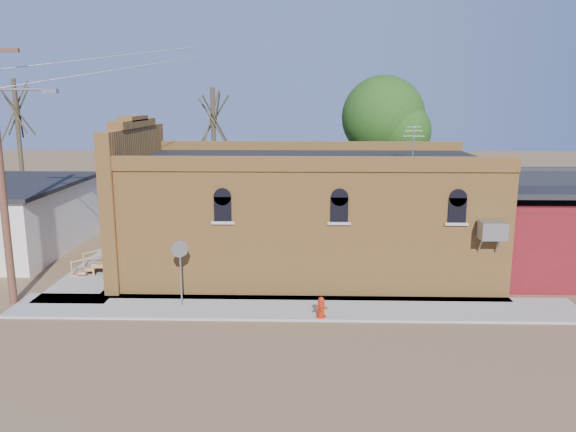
{
  "coord_description": "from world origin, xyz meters",
  "views": [
    {
      "loc": [
        1.75,
        -16.86,
        6.9
      ],
      "look_at": [
        1.17,
        4.67,
        2.4
      ],
      "focal_mm": 35.0,
      "sensor_mm": 36.0,
      "label": 1
    }
  ],
  "objects_px": {
    "fire_hydrant": "(321,307)",
    "utility_pole": "(1,165)",
    "stop_sign": "(180,255)",
    "brick_bar": "(300,213)",
    "trash_barrel": "(120,269)"
  },
  "relations": [
    {
      "from": "brick_bar",
      "to": "utility_pole",
      "type": "height_order",
      "value": "utility_pole"
    },
    {
      "from": "fire_hydrant",
      "to": "trash_barrel",
      "type": "height_order",
      "value": "trash_barrel"
    },
    {
      "from": "fire_hydrant",
      "to": "stop_sign",
      "type": "bearing_deg",
      "value": 150.55
    },
    {
      "from": "utility_pole",
      "to": "trash_barrel",
      "type": "xyz_separation_m",
      "value": [
        2.84,
        2.57,
        -4.32
      ]
    },
    {
      "from": "stop_sign",
      "to": "fire_hydrant",
      "type": "bearing_deg",
      "value": -15.75
    },
    {
      "from": "fire_hydrant",
      "to": "utility_pole",
      "type": "bearing_deg",
      "value": 155.45
    },
    {
      "from": "stop_sign",
      "to": "trash_barrel",
      "type": "bearing_deg",
      "value": 132.27
    },
    {
      "from": "trash_barrel",
      "to": "utility_pole",
      "type": "bearing_deg",
      "value": -137.9
    },
    {
      "from": "brick_bar",
      "to": "fire_hydrant",
      "type": "height_order",
      "value": "brick_bar"
    },
    {
      "from": "utility_pole",
      "to": "stop_sign",
      "type": "relative_size",
      "value": 3.94
    },
    {
      "from": "utility_pole",
      "to": "fire_hydrant",
      "type": "distance_m",
      "value": 11.43
    },
    {
      "from": "fire_hydrant",
      "to": "stop_sign",
      "type": "height_order",
      "value": "stop_sign"
    },
    {
      "from": "stop_sign",
      "to": "brick_bar",
      "type": "bearing_deg",
      "value": 44.75
    },
    {
      "from": "brick_bar",
      "to": "fire_hydrant",
      "type": "xyz_separation_m",
      "value": [
        0.71,
        -5.5,
        -1.92
      ]
    },
    {
      "from": "stop_sign",
      "to": "trash_barrel",
      "type": "height_order",
      "value": "stop_sign"
    }
  ]
}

